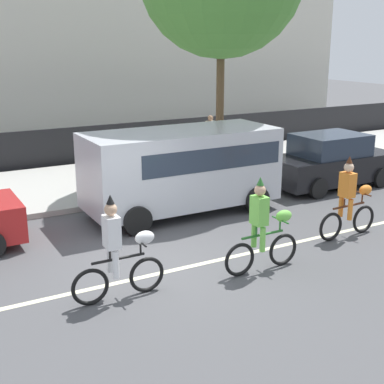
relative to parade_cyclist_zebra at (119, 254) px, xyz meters
The scene contains 11 objects.
ground_plane 1.81m from the parade_cyclist_zebra, 42.77° to the left, with size 80.00×80.00×0.00m, color #4C4C4F.
road_centre_line 1.56m from the parade_cyclist_zebra, 26.54° to the left, with size 36.00×0.14×0.01m, color beige.
sidewalk_curb 7.71m from the parade_cyclist_zebra, 81.20° to the left, with size 60.00×5.00×0.15m, color #ADAAA3.
fence_line 10.55m from the parade_cyclist_zebra, 83.61° to the left, with size 40.00×0.08×1.40m, color black.
building_backdrop 19.82m from the parade_cyclist_zebra, 76.26° to the left, with size 28.00×8.00×6.85m, color beige.
parade_cyclist_zebra is the anchor object (origin of this frame).
parade_cyclist_lime 2.90m from the parade_cyclist_zebra, ahead, with size 1.72×0.50×1.92m.
parade_cyclist_orange 5.74m from the parade_cyclist_zebra, ahead, with size 1.72×0.50×1.92m.
parked_van_silver 5.05m from the parade_cyclist_zebra, 48.86° to the left, with size 5.00×2.22×2.18m.
parked_car_black 9.33m from the parade_cyclist_zebra, 24.48° to the left, with size 4.10×1.92×1.64m.
pedestrian_onlooker 10.89m from the parade_cyclist_zebra, 50.71° to the left, with size 0.32×0.20×1.62m.
Camera 1 is at (-4.24, -9.19, 4.39)m, focal length 50.00 mm.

